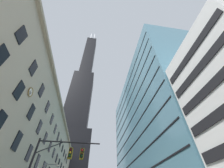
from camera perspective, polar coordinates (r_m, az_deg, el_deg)
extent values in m
cube|color=#BCAF93|center=(43.77, -34.24, -24.32)|extent=(14.75, 69.22, 23.01)
cube|color=tan|center=(45.20, -19.87, -14.04)|extent=(0.70, 69.22, 0.60)
cube|color=black|center=(21.80, -35.66, -19.29)|extent=(0.14, 1.40, 2.20)
cube|color=black|center=(26.21, -32.12, -23.84)|extent=(0.14, 1.40, 2.20)
cube|color=black|center=(30.81, -29.47, -27.01)|extent=(0.14, 1.40, 2.20)
cube|color=black|center=(35.52, -27.41, -29.31)|extent=(0.14, 1.40, 2.20)
cube|color=black|center=(16.46, -40.17, 9.23)|extent=(0.14, 1.40, 2.20)
cube|color=black|center=(19.57, -35.07, -2.21)|extent=(0.14, 1.40, 2.20)
cube|color=black|center=(23.35, -31.46, -10.24)|extent=(0.14, 1.40, 2.20)
cube|color=black|center=(27.52, -28.80, -15.91)|extent=(0.14, 1.40, 2.20)
cube|color=black|center=(31.93, -26.75, -20.04)|extent=(0.14, 1.40, 2.20)
cube|color=black|center=(36.49, -25.14, -23.13)|extent=(0.14, 1.40, 2.20)
cube|color=black|center=(41.15, -23.84, -25.52)|extent=(0.14, 1.40, 2.20)
cube|color=black|center=(45.89, -22.77, -27.41)|extent=(0.14, 1.40, 2.20)
cube|color=black|center=(50.67, -21.88, -28.94)|extent=(0.14, 1.40, 2.20)
cube|color=black|center=(55.50, -21.11, -30.20)|extent=(0.14, 1.40, 2.20)
cube|color=black|center=(19.40, -34.41, 17.06)|extent=(0.14, 1.40, 2.20)
cube|color=black|center=(22.10, -30.74, 5.97)|extent=(0.14, 1.40, 2.20)
cube|color=black|center=(25.51, -28.07, -2.47)|extent=(0.14, 1.40, 2.20)
cube|color=black|center=(29.37, -26.05, -8.80)|extent=(0.14, 1.40, 2.20)
cube|color=black|center=(33.54, -24.47, -13.60)|extent=(0.14, 1.40, 2.20)
cube|color=black|center=(37.91, -23.20, -17.32)|extent=(0.14, 1.40, 2.20)
cube|color=black|center=(42.41, -22.16, -20.25)|extent=(0.14, 1.40, 2.20)
cube|color=black|center=(47.02, -21.30, -22.60)|extent=(0.14, 1.40, 2.20)
cube|color=black|center=(51.70, -20.57, -24.53)|extent=(0.14, 1.40, 2.20)
cube|color=black|center=(56.44, -19.94, -26.14)|extent=(0.14, 1.40, 2.20)
cube|color=black|center=(61.22, -19.40, -27.49)|extent=(0.14, 1.40, 2.20)
cube|color=black|center=(66.03, -18.92, -28.65)|extent=(0.14, 1.40, 2.20)
torus|color=olive|center=(21.99, -31.60, -2.99)|extent=(0.12, 1.36, 1.36)
cylinder|color=silver|center=(22.00, -31.70, -2.98)|extent=(0.05, 1.18, 1.18)
cube|color=black|center=(21.93, -31.64, -3.37)|extent=(0.03, 0.18, 0.35)
cube|color=black|center=(21.76, -31.82, -3.15)|extent=(0.03, 0.36, 0.45)
cube|color=black|center=(94.71, -19.30, -31.02)|extent=(25.42, 25.42, 38.21)
cube|color=black|center=(113.04, -13.85, -7.48)|extent=(17.79, 17.79, 55.58)
cube|color=black|center=(157.16, -10.02, 11.27)|extent=(11.44, 11.44, 69.48)
cylinder|color=silver|center=(196.03, -9.03, 19.11)|extent=(1.20, 1.20, 21.95)
cylinder|color=silver|center=(195.73, -7.63, 18.99)|extent=(1.20, 1.20, 21.95)
cube|color=black|center=(18.43, 37.18, -0.16)|extent=(0.16, 11.59, 1.10)
cube|color=black|center=(20.22, 33.63, 6.04)|extent=(0.16, 11.59, 1.10)
cube|color=black|center=(22.28, 30.63, 11.15)|extent=(0.16, 11.59, 1.10)
cube|color=teal|center=(50.94, 16.92, -17.89)|extent=(15.97, 52.44, 44.87)
cube|color=black|center=(44.82, 9.16, -29.99)|extent=(0.12, 51.44, 0.24)
cube|color=black|center=(45.89, 8.55, -25.14)|extent=(0.12, 51.44, 0.24)
cube|color=black|center=(47.26, 8.02, -20.55)|extent=(0.12, 51.44, 0.24)
cube|color=black|center=(48.93, 7.56, -16.24)|extent=(0.12, 51.44, 0.24)
cube|color=black|center=(50.86, 7.14, -12.23)|extent=(0.12, 51.44, 0.24)
cube|color=black|center=(53.02, 6.77, -8.53)|extent=(0.12, 51.44, 0.24)
cube|color=black|center=(55.38, 6.43, -5.14)|extent=(0.12, 51.44, 0.24)
cube|color=black|center=(57.93, 6.13, -2.03)|extent=(0.12, 51.44, 0.24)
cylinder|color=black|center=(16.46, -17.48, -22.83)|extent=(6.47, 0.14, 0.14)
cylinder|color=black|center=(16.66, -25.06, -23.42)|extent=(2.66, 0.10, 1.36)
cylinder|color=black|center=(16.34, -16.91, -23.93)|extent=(0.04, 0.04, 0.60)
cube|color=black|center=(16.13, -17.50, -26.41)|extent=(0.30, 0.30, 0.90)
cube|color=olive|center=(16.29, -17.46, -26.57)|extent=(0.40, 0.40, 1.04)
sphere|color=#450808|center=(16.05, -17.32, -25.30)|extent=(0.20, 0.20, 0.20)
sphere|color=yellow|center=(15.98, -17.55, -26.24)|extent=(0.20, 0.20, 0.20)
sphere|color=#083D10|center=(15.90, -17.78, -27.19)|extent=(0.20, 0.20, 0.20)
cylinder|color=black|center=(16.24, -12.41, -24.57)|extent=(0.04, 0.04, 0.60)
cube|color=black|center=(16.02, -12.85, -27.09)|extent=(0.30, 0.30, 0.90)
cube|color=olive|center=(16.19, -12.84, -27.25)|extent=(0.40, 0.40, 1.04)
sphere|color=red|center=(15.95, -12.69, -25.97)|extent=(0.20, 0.20, 0.20)
sphere|color=#4B3A08|center=(15.87, -12.86, -26.93)|extent=(0.20, 0.20, 0.20)
sphere|color=#083D10|center=(15.80, -13.04, -27.90)|extent=(0.20, 0.20, 0.20)
cylinder|color=#47474C|center=(27.24, -24.29, -29.06)|extent=(1.77, 0.10, 0.10)
ellipsoid|color=#EFE5C6|center=(27.04, -22.32, -29.70)|extent=(0.56, 0.32, 0.24)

